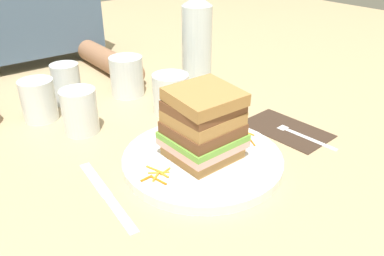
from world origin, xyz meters
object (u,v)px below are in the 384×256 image
knife (108,196)px  main_plate (203,160)px  water_bottle (197,41)px  juice_glass (171,96)px  empty_tumbler_3 (80,111)px  sandwich (203,125)px  napkin_dark (286,129)px  empty_tumbler_2 (39,100)px  empty_tumbler_1 (67,84)px  empty_tumbler_0 (127,76)px  fork (296,132)px

knife → main_plate: bearing=-5.5°
main_plate → knife: size_ratio=1.35×
knife → water_bottle: bearing=35.0°
juice_glass → empty_tumbler_3: 0.19m
sandwich → water_bottle: water_bottle is taller
main_plate → napkin_dark: size_ratio=1.63×
knife → empty_tumbler_2: (0.01, 0.32, 0.04)m
main_plate → empty_tumbler_1: bearing=101.6°
main_plate → empty_tumbler_3: (-0.11, 0.24, 0.04)m
juice_glass → empty_tumbler_3: bearing=169.8°
water_bottle → empty_tumbler_1: bearing=161.5°
juice_glass → sandwich: bearing=-110.8°
main_plate → empty_tumbler_3: empty_tumbler_3 is taller
juice_glass → empty_tumbler_0: 0.14m
fork → juice_glass: (-0.13, 0.23, 0.03)m
main_plate → empty_tumbler_0: empty_tumbler_0 is taller
sandwich → empty_tumbler_1: (-0.08, 0.39, -0.03)m
napkin_dark → knife: 0.38m
fork → knife: size_ratio=0.83×
juice_glass → fork: bearing=-59.8°
empty_tumbler_1 → empty_tumbler_3: bearing=-102.9°
napkin_dark → water_bottle: water_bottle is taller
fork → empty_tumbler_3: 0.42m
empty_tumbler_3 → sandwich: bearing=-64.5°
sandwich → empty_tumbler_3: sandwich is taller
sandwich → juice_glass: (0.08, 0.20, -0.04)m
empty_tumbler_2 → water_bottle: bearing=-8.1°
sandwich → water_bottle: bearing=53.2°
juice_glass → empty_tumbler_1: (-0.16, 0.18, 0.01)m
sandwich → fork: 0.22m
sandwich → knife: size_ratio=0.61×
empty_tumbler_1 → empty_tumbler_2: (-0.08, -0.05, -0.00)m
napkin_dark → empty_tumbler_0: bearing=114.3°
napkin_dark → empty_tumbler_0: size_ratio=1.80×
main_plate → empty_tumbler_2: 0.38m
juice_glass → empty_tumbler_1: 0.24m
knife → empty_tumbler_1: 0.38m
napkin_dark → main_plate: bearing=178.0°
empty_tumbler_3 → knife: bearing=-104.6°
knife → juice_glass: 0.31m
fork → napkin_dark: bearing=94.9°
empty_tumbler_1 → empty_tumbler_3: size_ratio=1.04×
fork → knife: fork is taller
water_bottle → fork: bearing=-90.7°
main_plate → fork: bearing=-7.9°
knife → juice_glass: size_ratio=2.36×
empty_tumbler_1 → knife: bearing=-103.9°
main_plate → empty_tumbler_1: (-0.08, 0.38, 0.04)m
main_plate → empty_tumbler_1: size_ratio=2.97×
fork → juice_glass: 0.27m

